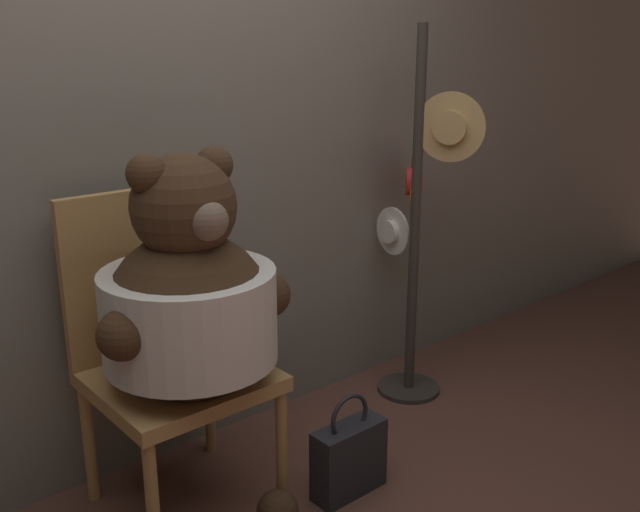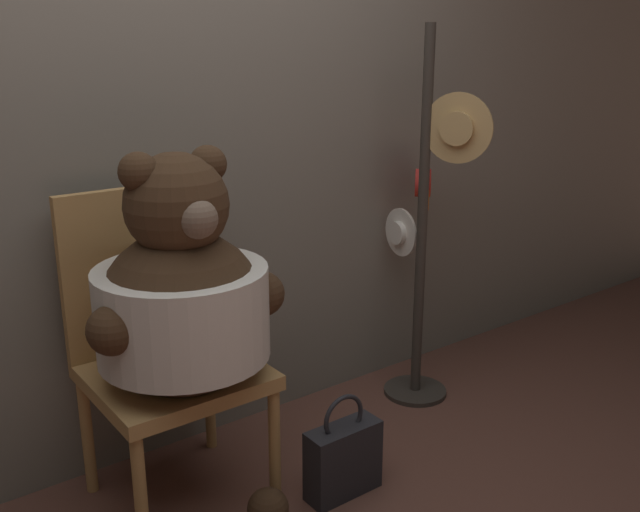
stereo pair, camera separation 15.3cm
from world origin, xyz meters
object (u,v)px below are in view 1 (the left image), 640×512
object	(u,v)px
teddy_bear	(190,306)
handbag_on_ground	(349,457)
hat_display_rack	(418,223)
chair	(164,343)

from	to	relation	value
teddy_bear	handbag_on_ground	xyz separation A→B (m)	(0.46, -0.24, -0.61)
hat_display_rack	handbag_on_ground	size ratio (longest dim) A/B	4.18
hat_display_rack	handbag_on_ground	bearing A→B (deg)	-152.03
handbag_on_ground	hat_display_rack	bearing A→B (deg)	27.97
hat_display_rack	handbag_on_ground	world-z (taller)	hat_display_rack
chair	teddy_bear	xyz separation A→B (m)	(0.00, -0.18, 0.19)
chair	hat_display_rack	distance (m)	1.25
chair	teddy_bear	size ratio (longest dim) A/B	0.86
chair	hat_display_rack	world-z (taller)	hat_display_rack
chair	handbag_on_ground	world-z (taller)	chair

